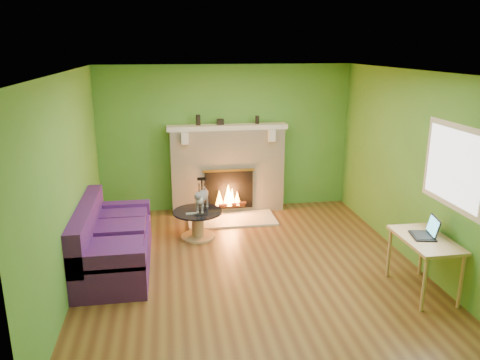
# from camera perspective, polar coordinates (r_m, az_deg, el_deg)

# --- Properties ---
(floor) EXTENTS (5.00, 5.00, 0.00)m
(floor) POSITION_cam_1_polar(r_m,az_deg,el_deg) (6.49, 1.24, -10.51)
(floor) COLOR brown
(floor) RESTS_ON ground
(ceiling) EXTENTS (5.00, 5.00, 0.00)m
(ceiling) POSITION_cam_1_polar(r_m,az_deg,el_deg) (5.81, 1.40, 13.06)
(ceiling) COLOR white
(ceiling) RESTS_ON wall_back
(wall_back) EXTENTS (5.00, 0.00, 5.00)m
(wall_back) POSITION_cam_1_polar(r_m,az_deg,el_deg) (8.43, -1.72, 5.09)
(wall_back) COLOR #47862B
(wall_back) RESTS_ON floor
(wall_front) EXTENTS (5.00, 0.00, 5.00)m
(wall_front) POSITION_cam_1_polar(r_m,az_deg,el_deg) (3.74, 8.25, -9.52)
(wall_front) COLOR #47862B
(wall_front) RESTS_ON floor
(wall_left) EXTENTS (0.00, 5.00, 5.00)m
(wall_left) POSITION_cam_1_polar(r_m,az_deg,el_deg) (6.05, -20.14, -0.31)
(wall_left) COLOR #47862B
(wall_left) RESTS_ON floor
(wall_right) EXTENTS (0.00, 5.00, 5.00)m
(wall_right) POSITION_cam_1_polar(r_m,az_deg,el_deg) (6.79, 20.36, 1.37)
(wall_right) COLOR #47862B
(wall_right) RESTS_ON floor
(window_frame) EXTENTS (0.00, 1.20, 1.20)m
(window_frame) POSITION_cam_1_polar(r_m,az_deg,el_deg) (5.98, 24.63, 1.50)
(window_frame) COLOR silver
(window_frame) RESTS_ON wall_right
(window_pane) EXTENTS (0.00, 1.06, 1.06)m
(window_pane) POSITION_cam_1_polar(r_m,az_deg,el_deg) (5.98, 24.56, 1.49)
(window_pane) COLOR white
(window_pane) RESTS_ON wall_right
(fireplace) EXTENTS (2.10, 0.46, 1.58)m
(fireplace) POSITION_cam_1_polar(r_m,az_deg,el_deg) (8.37, -1.53, 1.30)
(fireplace) COLOR beige
(fireplace) RESTS_ON floor
(hearth) EXTENTS (1.50, 0.75, 0.03)m
(hearth) POSITION_cam_1_polar(r_m,az_deg,el_deg) (8.12, -1.01, -4.79)
(hearth) COLOR beige
(hearth) RESTS_ON floor
(mantel) EXTENTS (2.10, 0.28, 0.08)m
(mantel) POSITION_cam_1_polar(r_m,az_deg,el_deg) (8.19, -1.55, 6.47)
(mantel) COLOR beige
(mantel) RESTS_ON fireplace
(sofa) EXTENTS (0.90, 1.98, 0.89)m
(sofa) POSITION_cam_1_polar(r_m,az_deg,el_deg) (6.59, -15.49, -7.42)
(sofa) COLOR #44185E
(sofa) RESTS_ON floor
(coffee_table) EXTENTS (0.77, 0.77, 0.43)m
(coffee_table) POSITION_cam_1_polar(r_m,az_deg,el_deg) (7.36, -5.16, -5.14)
(coffee_table) COLOR tan
(coffee_table) RESTS_ON floor
(desk) EXTENTS (0.55, 0.95, 0.70)m
(desk) POSITION_cam_1_polar(r_m,az_deg,el_deg) (6.05, 21.66, -7.36)
(desk) COLOR tan
(desk) RESTS_ON floor
(cat) EXTENTS (0.41, 0.63, 0.37)m
(cat) POSITION_cam_1_polar(r_m,az_deg,el_deg) (7.28, -4.63, -2.27)
(cat) COLOR slate
(cat) RESTS_ON coffee_table
(remote_silver) EXTENTS (0.17, 0.05, 0.02)m
(remote_silver) POSITION_cam_1_polar(r_m,az_deg,el_deg) (7.17, -5.93, -4.09)
(remote_silver) COLOR #97979A
(remote_silver) RESTS_ON coffee_table
(remote_black) EXTENTS (0.16, 0.05, 0.02)m
(remote_black) POSITION_cam_1_polar(r_m,az_deg,el_deg) (7.12, -4.93, -4.21)
(remote_black) COLOR black
(remote_black) RESTS_ON coffee_table
(laptop) EXTENTS (0.34, 0.38, 0.24)m
(laptop) POSITION_cam_1_polar(r_m,az_deg,el_deg) (6.01, 21.46, -5.38)
(laptop) COLOR black
(laptop) RESTS_ON desk
(fire_tools) EXTENTS (0.19, 0.19, 0.72)m
(fire_tools) POSITION_cam_1_polar(r_m,az_deg,el_deg) (8.08, -4.64, -2.12)
(fire_tools) COLOR black
(fire_tools) RESTS_ON hearth
(mantel_vase_left) EXTENTS (0.08, 0.08, 0.18)m
(mantel_vase_left) POSITION_cam_1_polar(r_m,az_deg,el_deg) (8.15, -5.12, 7.29)
(mantel_vase_left) COLOR black
(mantel_vase_left) RESTS_ON mantel
(mantel_vase_right) EXTENTS (0.07, 0.07, 0.14)m
(mantel_vase_right) POSITION_cam_1_polar(r_m,az_deg,el_deg) (8.29, 2.11, 7.35)
(mantel_vase_right) COLOR black
(mantel_vase_right) RESTS_ON mantel
(mantel_box) EXTENTS (0.12, 0.08, 0.10)m
(mantel_box) POSITION_cam_1_polar(r_m,az_deg,el_deg) (8.19, -2.42, 7.10)
(mantel_box) COLOR black
(mantel_box) RESTS_ON mantel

